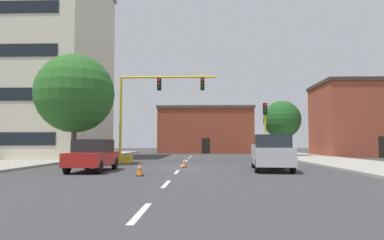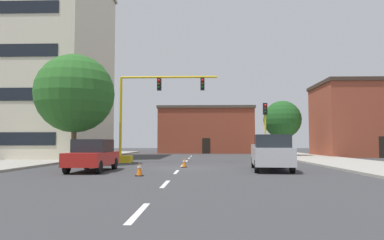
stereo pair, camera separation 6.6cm
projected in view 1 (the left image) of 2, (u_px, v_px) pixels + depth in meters
name	position (u px, v px, depth m)	size (l,w,h in m)	color
ground_plane	(180.00, 168.00, 21.87)	(160.00, 160.00, 0.00)	#38383A
sidewalk_left	(45.00, 160.00, 30.23)	(6.00, 56.00, 0.14)	#9E998E
sidewalk_right	(332.00, 161.00, 29.48)	(6.00, 56.00, 0.14)	#9E998E
lane_stripe_seg_0	(141.00, 213.00, 7.91)	(0.16, 2.40, 0.01)	silver
lane_stripe_seg_1	(166.00, 184.00, 13.39)	(0.16, 2.40, 0.01)	silver
lane_stripe_seg_2	(177.00, 172.00, 18.88)	(0.16, 2.40, 0.01)	silver
lane_stripe_seg_3	(183.00, 165.00, 24.36)	(0.16, 2.40, 0.01)	silver
lane_stripe_seg_4	(186.00, 161.00, 29.85)	(0.16, 2.40, 0.01)	silver
lane_stripe_seg_5	(189.00, 158.00, 35.34)	(0.16, 2.40, 0.01)	silver
lane_stripe_seg_6	(191.00, 156.00, 40.82)	(0.16, 2.40, 0.01)	silver
building_tall_left	(24.00, 66.00, 36.88)	(15.90, 13.89, 19.06)	beige
building_brick_center	(205.00, 130.00, 54.93)	(14.15, 9.46, 6.89)	brown
building_row_right	(365.00, 119.00, 40.37)	(10.80, 8.33, 8.38)	brown
traffic_signal_gantry	(134.00, 134.00, 27.95)	(8.53, 1.20, 6.83)	yellow
traffic_light_pole_right	(265.00, 119.00, 29.05)	(0.32, 0.47, 4.80)	yellow
tree_right_far	(282.00, 120.00, 39.83)	(4.21, 4.21, 6.25)	brown
tree_left_near	(75.00, 94.00, 25.56)	(5.64, 5.64, 7.92)	brown
pickup_truck_silver	(271.00, 153.00, 20.05)	(2.48, 5.56, 1.99)	#BCBCC1
sedan_red_near_left	(93.00, 155.00, 19.39)	(1.88, 4.51, 1.74)	#B21E19
traffic_cone_roadside_a	(140.00, 169.00, 16.61)	(0.36, 0.36, 0.65)	black
traffic_cone_roadside_b	(184.00, 163.00, 22.39)	(0.36, 0.36, 0.61)	black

